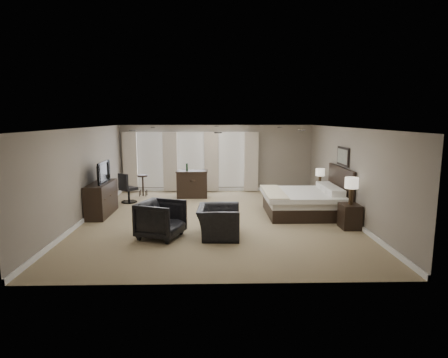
{
  "coord_description": "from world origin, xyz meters",
  "views": [
    {
      "loc": [
        -0.06,
        -10.41,
        2.86
      ],
      "look_at": [
        0.2,
        0.4,
        1.1
      ],
      "focal_mm": 30.0,
      "sensor_mm": 36.0,
      "label": 1
    }
  ],
  "objects_px": {
    "bar_counter": "(192,184)",
    "bar_stool_left": "(143,185)",
    "nightstand_near": "(350,216)",
    "bed": "(304,191)",
    "lamp_near": "(351,191)",
    "armchair_far": "(161,218)",
    "tv": "(100,180)",
    "desk_chair": "(129,188)",
    "lamp_far": "(320,178)",
    "armchair_near": "(219,217)",
    "bar_stool_right": "(193,189)",
    "nightstand_far": "(319,195)",
    "dresser": "(101,199)"
  },
  "relations": [
    {
      "from": "bar_stool_left",
      "to": "bar_counter",
      "type": "bearing_deg",
      "value": -9.83
    },
    {
      "from": "nightstand_far",
      "to": "lamp_near",
      "type": "relative_size",
      "value": 0.81
    },
    {
      "from": "lamp_near",
      "to": "bar_counter",
      "type": "height_order",
      "value": "lamp_near"
    },
    {
      "from": "lamp_far",
      "to": "armchair_near",
      "type": "distance_m",
      "value": 4.95
    },
    {
      "from": "lamp_far",
      "to": "tv",
      "type": "relative_size",
      "value": 0.56
    },
    {
      "from": "bar_counter",
      "to": "lamp_far",
      "type": "bearing_deg",
      "value": -13.94
    },
    {
      "from": "bar_stool_left",
      "to": "desk_chair",
      "type": "xyz_separation_m",
      "value": [
        -0.27,
        -1.12,
        0.12
      ]
    },
    {
      "from": "desk_chair",
      "to": "bed",
      "type": "bearing_deg",
      "value": -159.48
    },
    {
      "from": "lamp_near",
      "to": "bar_counter",
      "type": "xyz_separation_m",
      "value": [
        -4.37,
        3.98,
        -0.5
      ]
    },
    {
      "from": "lamp_near",
      "to": "bar_stool_right",
      "type": "distance_m",
      "value": 5.83
    },
    {
      "from": "nightstand_near",
      "to": "bar_counter",
      "type": "bearing_deg",
      "value": 137.62
    },
    {
      "from": "tv",
      "to": "armchair_far",
      "type": "xyz_separation_m",
      "value": [
        2.08,
        -2.2,
        -0.55
      ]
    },
    {
      "from": "armchair_far",
      "to": "bed",
      "type": "bearing_deg",
      "value": -41.12
    },
    {
      "from": "nightstand_far",
      "to": "bar_stool_left",
      "type": "bearing_deg",
      "value": 167.27
    },
    {
      "from": "lamp_near",
      "to": "desk_chair",
      "type": "distance_m",
      "value": 7.24
    },
    {
      "from": "bar_counter",
      "to": "bar_stool_right",
      "type": "bearing_deg",
      "value": -75.23
    },
    {
      "from": "lamp_near",
      "to": "bar_stool_right",
      "type": "xyz_separation_m",
      "value": [
        -4.33,
        3.84,
        -0.65
      ]
    },
    {
      "from": "bar_stool_left",
      "to": "armchair_far",
      "type": "bearing_deg",
      "value": -74.52
    },
    {
      "from": "armchair_far",
      "to": "bar_stool_left",
      "type": "xyz_separation_m",
      "value": [
        -1.37,
        4.96,
        -0.1
      ]
    },
    {
      "from": "nightstand_near",
      "to": "bed",
      "type": "bearing_deg",
      "value": 121.54
    },
    {
      "from": "armchair_near",
      "to": "nightstand_far",
      "type": "bearing_deg",
      "value": -41.82
    },
    {
      "from": "armchair_near",
      "to": "tv",
      "type": "bearing_deg",
      "value": 60.62
    },
    {
      "from": "bar_stool_left",
      "to": "armchair_near",
      "type": "bearing_deg",
      "value": -60.7
    },
    {
      "from": "bed",
      "to": "bar_stool_right",
      "type": "xyz_separation_m",
      "value": [
        -3.44,
        2.39,
        -0.37
      ]
    },
    {
      "from": "bar_counter",
      "to": "tv",
      "type": "bearing_deg",
      "value": -136.3
    },
    {
      "from": "dresser",
      "to": "bar_counter",
      "type": "height_order",
      "value": "bar_counter"
    },
    {
      "from": "bed",
      "to": "bar_stool_right",
      "type": "relative_size",
      "value": 3.29
    },
    {
      "from": "dresser",
      "to": "armchair_near",
      "type": "height_order",
      "value": "armchair_near"
    },
    {
      "from": "nightstand_far",
      "to": "lamp_near",
      "type": "bearing_deg",
      "value": -90.0
    },
    {
      "from": "desk_chair",
      "to": "bar_counter",
      "type": "bearing_deg",
      "value": -121.56
    },
    {
      "from": "lamp_near",
      "to": "desk_chair",
      "type": "relative_size",
      "value": 0.69
    },
    {
      "from": "armchair_far",
      "to": "tv",
      "type": "bearing_deg",
      "value": 64.2
    },
    {
      "from": "bar_counter",
      "to": "bar_stool_right",
      "type": "height_order",
      "value": "bar_counter"
    },
    {
      "from": "bar_stool_right",
      "to": "armchair_near",
      "type": "bearing_deg",
      "value": -78.88
    },
    {
      "from": "lamp_far",
      "to": "tv",
      "type": "xyz_separation_m",
      "value": [
        -6.92,
        -1.36,
        0.16
      ]
    },
    {
      "from": "nightstand_near",
      "to": "bar_stool_right",
      "type": "bearing_deg",
      "value": 138.4
    },
    {
      "from": "lamp_far",
      "to": "bed",
      "type": "bearing_deg",
      "value": -121.54
    },
    {
      "from": "bar_counter",
      "to": "armchair_near",
      "type": "bearing_deg",
      "value": -78.77
    },
    {
      "from": "dresser",
      "to": "tv",
      "type": "bearing_deg",
      "value": 0.0
    },
    {
      "from": "dresser",
      "to": "bar_stool_left",
      "type": "height_order",
      "value": "dresser"
    },
    {
      "from": "dresser",
      "to": "desk_chair",
      "type": "height_order",
      "value": "desk_chair"
    },
    {
      "from": "desk_chair",
      "to": "lamp_far",
      "type": "bearing_deg",
      "value": -144.78
    },
    {
      "from": "bar_counter",
      "to": "bar_stool_left",
      "type": "height_order",
      "value": "bar_counter"
    },
    {
      "from": "tv",
      "to": "bar_counter",
      "type": "distance_m",
      "value": 3.58
    },
    {
      "from": "bar_counter",
      "to": "lamp_near",
      "type": "bearing_deg",
      "value": -42.38
    },
    {
      "from": "lamp_near",
      "to": "armchair_near",
      "type": "distance_m",
      "value": 3.54
    },
    {
      "from": "lamp_near",
      "to": "desk_chair",
      "type": "height_order",
      "value": "lamp_near"
    },
    {
      "from": "bed",
      "to": "lamp_far",
      "type": "bearing_deg",
      "value": 58.46
    },
    {
      "from": "lamp_near",
      "to": "bar_counter",
      "type": "bearing_deg",
      "value": 137.62
    },
    {
      "from": "bar_stool_right",
      "to": "desk_chair",
      "type": "relative_size",
      "value": 0.67
    }
  ]
}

